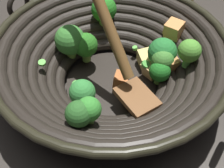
% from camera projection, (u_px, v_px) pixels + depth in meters
% --- Properties ---
extents(ground_plane, '(4.00, 4.00, 0.00)m').
position_uv_depth(ground_plane, '(111.00, 86.00, 0.57)').
color(ground_plane, '#332D28').
extents(wok, '(0.44, 0.41, 0.26)m').
position_uv_depth(wok, '(112.00, 61.00, 0.52)').
color(wok, black).
rests_on(wok, ground).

